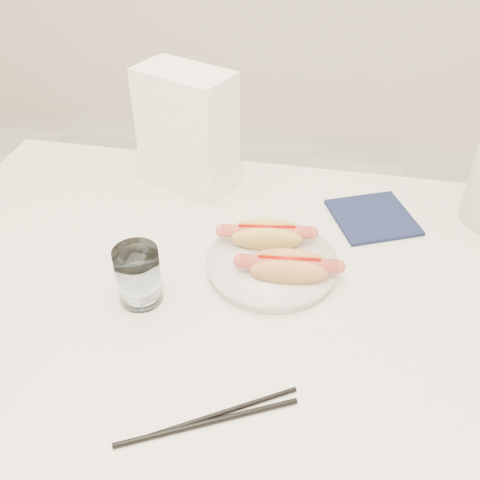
% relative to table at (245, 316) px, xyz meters
% --- Properties ---
extents(table, '(1.20, 0.80, 0.75)m').
position_rel_table_xyz_m(table, '(0.00, 0.00, 0.00)').
color(table, silver).
rests_on(table, ground).
extents(plate, '(0.28, 0.28, 0.02)m').
position_rel_table_xyz_m(plate, '(0.03, 0.06, 0.07)').
color(plate, silver).
rests_on(plate, table).
extents(hotdog_left, '(0.15, 0.08, 0.04)m').
position_rel_table_xyz_m(hotdog_left, '(0.02, 0.10, 0.10)').
color(hotdog_left, '#D7B456').
rests_on(hotdog_left, plate).
extents(hotdog_right, '(0.16, 0.07, 0.04)m').
position_rel_table_xyz_m(hotdog_right, '(0.06, 0.03, 0.10)').
color(hotdog_right, tan).
rests_on(hotdog_right, plate).
extents(water_glass, '(0.07, 0.07, 0.09)m').
position_rel_table_xyz_m(water_glass, '(-0.16, -0.05, 0.11)').
color(water_glass, white).
rests_on(water_glass, table).
extents(chopstick_near, '(0.18, 0.11, 0.01)m').
position_rel_table_xyz_m(chopstick_near, '(0.01, -0.23, 0.06)').
color(chopstick_near, black).
rests_on(chopstick_near, table).
extents(chopstick_far, '(0.21, 0.11, 0.01)m').
position_rel_table_xyz_m(chopstick_far, '(-0.00, -0.25, 0.06)').
color(chopstick_far, black).
rests_on(chopstick_far, table).
extents(napkin_box, '(0.20, 0.16, 0.24)m').
position_rel_table_xyz_m(napkin_box, '(-0.17, 0.29, 0.18)').
color(napkin_box, white).
rests_on(napkin_box, table).
extents(navy_napkin, '(0.19, 0.19, 0.01)m').
position_rel_table_xyz_m(navy_napkin, '(0.20, 0.24, 0.06)').
color(navy_napkin, '#131B3C').
rests_on(navy_napkin, table).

